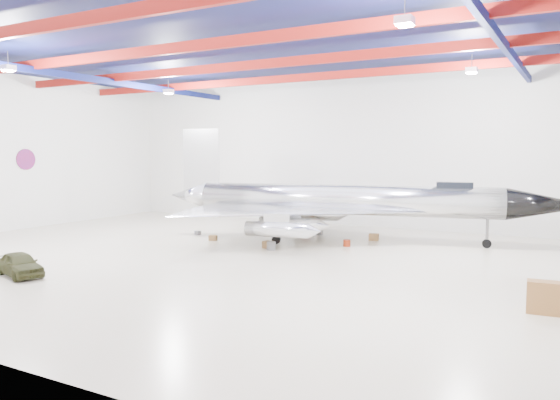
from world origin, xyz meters
The scene contains 16 objects.
floor centered at (0.00, 0.00, 0.00)m, with size 40.00×40.00×0.00m, color beige.
wall_back centered at (0.00, 15.00, 5.50)m, with size 40.00×40.00×0.00m, color silver.
ceiling centered at (0.00, 0.00, 11.00)m, with size 40.00×40.00×0.00m, color #0A0F38.
ceiling_structure centered at (0.00, 0.00, 10.32)m, with size 39.50×29.50×1.08m.
wall_roundel centered at (-19.94, 2.00, 5.00)m, with size 1.50×1.50×0.10m, color #B21414.
jet_aircraft centered at (2.32, 7.77, 2.32)m, with size 25.74×17.44×7.07m.
jeep centered at (-6.59, -8.21, 0.54)m, with size 1.27×3.16×1.07m, color #313319.
desk centered at (14.26, -3.16, 0.56)m, with size 1.22×0.61×1.12m, color brown.
crate_ply centered at (-4.91, 4.01, 0.17)m, with size 0.48×0.38×0.33m, color olive.
toolbox_red centered at (-0.62, 8.39, 0.18)m, with size 0.51×0.41×0.36m, color maroon.
engine_drum centered at (-0.06, 2.91, 0.23)m, with size 0.51×0.51×0.46m, color #59595B.
parts_bin centered at (3.89, 8.95, 0.21)m, with size 0.60×0.48×0.42m, color olive.
crate_small centered at (-7.28, 5.54, 0.13)m, with size 0.36×0.29×0.25m, color #59595B.
tool_chest centered at (3.23, 6.09, 0.19)m, with size 0.43×0.43×0.39m, color maroon.
oil_barrel centered at (-0.51, 3.33, 0.20)m, with size 0.57×0.46×0.40m, color olive.
spares_box centered at (-0.10, 9.49, 0.20)m, with size 0.45×0.45×0.41m, color #59595B.
Camera 1 is at (15.17, -23.52, 5.51)m, focal length 35.00 mm.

